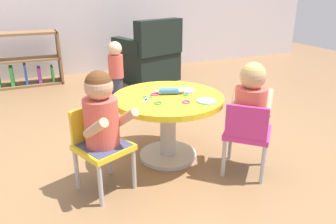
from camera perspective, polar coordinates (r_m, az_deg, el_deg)
name	(u,v)px	position (r m, az deg, el deg)	size (l,w,h in m)	color
ground_plane	(168,156)	(2.55, 0.00, -7.82)	(10.00, 10.00, 0.00)	olive
craft_table	(168,113)	(2.40, 0.00, -0.17)	(0.81, 0.81, 0.50)	silver
child_chair_left	(100,145)	(2.10, -11.84, -5.62)	(0.39, 0.39, 0.54)	#B7B7BC
seated_child_left	(101,113)	(1.98, -11.66, -0.13)	(0.38, 0.42, 0.51)	#3F4772
child_chair_right	(247,133)	(2.27, 13.72, -3.69)	(0.42, 0.42, 0.54)	#B7B7BC
seated_child_right	(251,100)	(2.22, 14.35, 2.02)	(0.43, 0.44, 0.51)	#3F4772
bookshelf_low	(23,63)	(4.69, -24.17, 7.90)	(0.93, 0.28, 0.70)	olive
armchair_dark	(148,58)	(4.56, -3.52, 9.38)	(0.89, 0.90, 0.85)	black
toddler_standing	(116,69)	(3.79, -9.14, 7.51)	(0.17, 0.17, 0.67)	#33384C
rolling_pin	(169,91)	(2.38, 0.19, 3.70)	(0.22, 0.10, 0.05)	#3F72CC
craft_scissors	(147,98)	(2.30, -3.75, 2.41)	(0.11, 0.14, 0.01)	silver
playdough_blob_0	(206,101)	(2.24, 6.75, 1.93)	(0.13, 0.13, 0.01)	#8CCCF2
playdough_blob_1	(185,91)	(2.45, 3.05, 3.77)	(0.14, 0.14, 0.02)	#CC99E5
cookie_cutter_0	(158,103)	(2.20, -1.76, 1.62)	(0.06, 0.06, 0.01)	#4CB259
cookie_cutter_1	(155,94)	(2.38, -2.37, 3.15)	(0.07, 0.07, 0.01)	#D83FA5
cookie_cutter_2	(186,102)	(2.22, 3.19, 1.80)	(0.06, 0.06, 0.01)	#D83FA5
cookie_cutter_3	(186,94)	(2.38, 3.22, 3.12)	(0.05, 0.05, 0.01)	#4CB259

